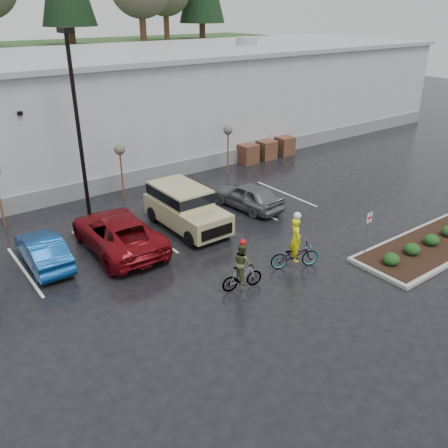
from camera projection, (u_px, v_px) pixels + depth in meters
ground at (306, 288)px, 18.62m from camera, size 120.00×120.00×0.00m
warehouse at (82, 107)px, 33.08m from camera, size 60.50×15.50×7.20m
wooded_ridge at (0, 79)px, 50.07m from camera, size 80.00×25.00×6.00m
lamppost at (76, 106)px, 22.79m from camera, size 0.50×1.00×9.22m
sapling_mid at (120, 153)px, 26.11m from camera, size 0.60×0.60×3.20m
sapling_east at (228, 133)px, 30.19m from camera, size 0.60×0.60×3.20m
pallet_stack_a at (248, 154)px, 33.14m from camera, size 1.20×1.20×1.35m
pallet_stack_b at (266, 150)px, 34.06m from camera, size 1.20×1.20×1.35m
pallet_stack_c at (284, 146)px, 35.04m from camera, size 1.20×1.20×1.35m
curb_island at (430, 247)px, 21.67m from camera, size 8.00×3.00×0.15m
mulch_bed at (430, 245)px, 21.63m from camera, size 7.60×2.60×0.04m
shrub_a at (391, 259)px, 19.90m from camera, size 0.70×0.70×0.52m
shrub_b at (412, 249)px, 20.71m from camera, size 0.70×0.70×0.52m
shrub_c at (431, 240)px, 21.53m from camera, size 0.70×0.70×0.52m
fire_lane_sign at (368, 229)px, 20.25m from camera, size 0.30×0.05×2.20m
car_blue at (43, 251)px, 20.03m from camera, size 1.55×4.17×1.36m
car_red at (118, 232)px, 21.32m from camera, size 2.99×6.07×1.66m
suv_tan at (187, 209)px, 23.22m from camera, size 2.20×5.10×2.06m
car_grey at (248, 196)px, 25.69m from camera, size 2.12×4.40×1.45m
cyclist_hivis at (295, 251)px, 19.82m from camera, size 2.20×1.52×2.53m
cyclist_olive at (242, 271)px, 18.27m from camera, size 1.72×0.86×2.16m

